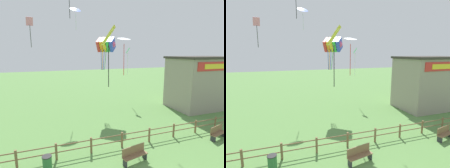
{
  "view_description": "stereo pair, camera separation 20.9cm",
  "coord_description": "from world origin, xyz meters",
  "views": [
    {
      "loc": [
        -4.36,
        -4.14,
        6.35
      ],
      "look_at": [
        0.0,
        7.93,
        4.03
      ],
      "focal_mm": 28.0,
      "sensor_mm": 36.0,
      "label": 1
    },
    {
      "loc": [
        -4.16,
        -4.21,
        6.35
      ],
      "look_at": [
        0.0,
        7.93,
        4.03
      ],
      "focal_mm": 28.0,
      "sensor_mm": 36.0,
      "label": 2
    }
  ],
  "objects": [
    {
      "name": "wooden_fence",
      "position": [
        -0.0,
        5.93,
        0.6
      ],
      "size": [
        21.42,
        0.14,
        1.06
      ],
      "color": "brown",
      "rests_on": "ground_plane"
    },
    {
      "name": "seaside_building",
      "position": [
        11.94,
        11.12,
        2.98
      ],
      "size": [
        6.84,
        4.73,
        5.92
      ],
      "color": "gray",
      "rests_on": "ground_plane"
    },
    {
      "name": "park_bench_near_fence",
      "position": [
        0.04,
        4.17,
        0.5
      ],
      "size": [
        1.66,
        0.7,
        0.97
      ],
      "color": "brown",
      "rests_on": "ground_plane"
    },
    {
      "name": "park_bench_by_building",
      "position": [
        7.18,
        4.61,
        0.5
      ],
      "size": [
        1.66,
        0.74,
        0.97
      ],
      "color": "brown",
      "rests_on": "ground_plane"
    },
    {
      "name": "trash_bin",
      "position": [
        -4.76,
        5.04,
        0.45
      ],
      "size": [
        0.52,
        0.52,
        0.89
      ],
      "color": "#2D6B38",
      "rests_on": "ground_plane"
    },
    {
      "name": "kite_rainbow_parafoil",
      "position": [
        1.46,
        13.83,
        7.17
      ],
      "size": [
        2.61,
        2.52,
        3.46
      ],
      "color": "#E54C8C"
    },
    {
      "name": "kite_green_diamond",
      "position": [
        5.1,
        16.18,
        5.77
      ],
      "size": [
        0.49,
        0.59,
        3.4
      ],
      "color": "green"
    },
    {
      "name": "kite_pink_diamond",
      "position": [
        -5.59,
        11.53,
        8.33
      ],
      "size": [
        0.55,
        0.45,
        2.3
      ],
      "color": "pink"
    },
    {
      "name": "kite_yellow_diamond",
      "position": [
        -0.84,
        6.23,
        7.0
      ],
      "size": [
        1.17,
        1.25,
        3.74
      ],
      "color": "yellow"
    },
    {
      "name": "kite_blue_delta",
      "position": [
        -1.17,
        16.78,
        11.11
      ],
      "size": [
        1.5,
        1.41,
        2.64
      ],
      "color": "blue"
    },
    {
      "name": "kite_white_delta",
      "position": [
        1.64,
        9.51,
        7.41
      ],
      "size": [
        1.17,
        1.16,
        3.26
      ],
      "color": "white"
    }
  ]
}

